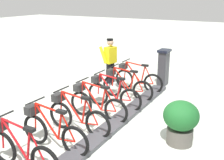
{
  "coord_description": "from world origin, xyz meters",
  "views": [
    {
      "loc": [
        -2.97,
        4.95,
        3.1
      ],
      "look_at": [
        0.5,
        -1.3,
        0.9
      ],
      "focal_mm": 44.66,
      "sensor_mm": 36.0,
      "label": 1
    }
  ],
  "objects": [
    {
      "name": "bike_docked_0",
      "position": [
        0.62,
        -3.2,
        0.43
      ],
      "size": [
        1.72,
        0.54,
        1.02
      ],
      "color": "black",
      "rests_on": "ground"
    },
    {
      "name": "bike_docked_3",
      "position": [
        0.62,
        -0.65,
        0.43
      ],
      "size": [
        1.72,
        0.54,
        1.02
      ],
      "color": "black",
      "rests_on": "ground"
    },
    {
      "name": "bike_docked_1",
      "position": [
        0.62,
        -2.35,
        0.43
      ],
      "size": [
        1.72,
        0.54,
        1.02
      ],
      "color": "black",
      "rests_on": "ground"
    },
    {
      "name": "ground_plane",
      "position": [
        0.0,
        0.0,
        0.0
      ],
      "size": [
        60.0,
        60.0,
        0.0
      ],
      "primitive_type": "plane",
      "color": "silver"
    },
    {
      "name": "bike_docked_4",
      "position": [
        0.62,
        0.2,
        0.43
      ],
      "size": [
        1.72,
        0.54,
        1.02
      ],
      "color": "black",
      "rests_on": "ground"
    },
    {
      "name": "bike_docked_2",
      "position": [
        0.62,
        -1.5,
        0.43
      ],
      "size": [
        1.72,
        0.54,
        1.02
      ],
      "color": "black",
      "rests_on": "ground"
    },
    {
      "name": "worker_near_rack",
      "position": [
        1.68,
        -3.29,
        0.91
      ],
      "size": [
        0.56,
        0.68,
        1.66
      ],
      "color": "white",
      "rests_on": "ground"
    },
    {
      "name": "dock_rail_base",
      "position": [
        0.0,
        0.0,
        0.05
      ],
      "size": [
        0.44,
        7.59,
        0.1
      ],
      "primitive_type": "cube",
      "color": "#47474C",
      "rests_on": "ground"
    },
    {
      "name": "bike_docked_6",
      "position": [
        0.62,
        1.9,
        0.43
      ],
      "size": [
        1.72,
        0.54,
        1.02
      ],
      "color": "black",
      "rests_on": "ground"
    },
    {
      "name": "bike_docked_5",
      "position": [
        0.62,
        1.05,
        0.43
      ],
      "size": [
        1.72,
        0.54,
        1.02
      ],
      "color": "black",
      "rests_on": "ground"
    },
    {
      "name": "payment_kiosk",
      "position": [
        0.05,
        -4.23,
        0.67
      ],
      "size": [
        0.36,
        0.52,
        1.28
      ],
      "color": "#38383D",
      "rests_on": "ground"
    },
    {
      "name": "planter_bush",
      "position": [
        -1.63,
        -0.47,
        0.54
      ],
      "size": [
        0.76,
        0.76,
        0.97
      ],
      "color": "#59544C",
      "rests_on": "ground"
    }
  ]
}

